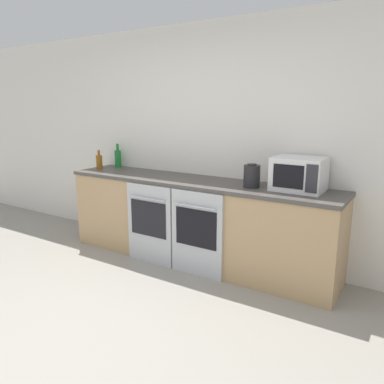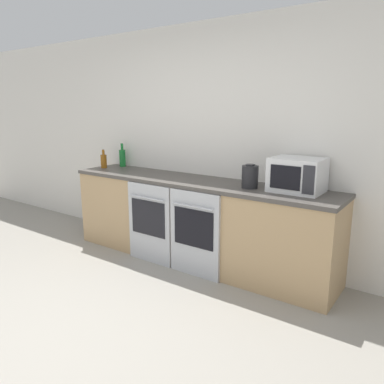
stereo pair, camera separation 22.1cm
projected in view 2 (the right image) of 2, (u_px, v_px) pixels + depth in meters
ground_plane at (58, 338)px, 2.81m from camera, size 16.00×16.00×0.00m
wall_back at (213, 143)px, 4.22m from camera, size 10.00×0.06×2.60m
counter_back at (195, 221)px, 4.14m from camera, size 3.13×0.64×0.93m
oven_left at (149, 223)px, 4.11m from camera, size 0.59×0.06×0.88m
oven_right at (194, 234)px, 3.76m from camera, size 0.59×0.06×0.88m
microwave at (297, 175)px, 3.45m from camera, size 0.47×0.38×0.31m
bottle_amber at (104, 161)px, 4.82m from camera, size 0.08×0.08×0.24m
bottle_green at (122, 158)px, 4.92m from camera, size 0.08×0.08×0.30m
kettle at (250, 177)px, 3.62m from camera, size 0.16×0.16×0.23m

